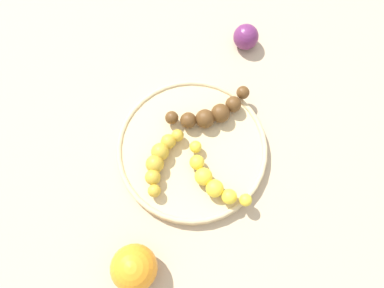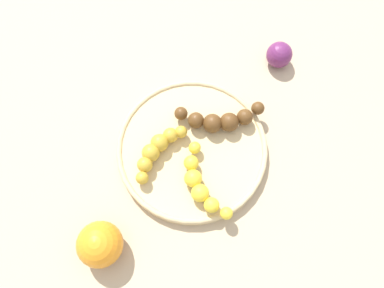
{
  "view_description": "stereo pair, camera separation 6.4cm",
  "coord_description": "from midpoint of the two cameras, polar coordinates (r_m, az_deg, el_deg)",
  "views": [
    {
      "loc": [
        0.12,
        -0.18,
        0.64
      ],
      "look_at": [
        0.0,
        0.0,
        0.04
      ],
      "focal_mm": 33.66,
      "sensor_mm": 36.0,
      "label": 1
    },
    {
      "loc": [
        0.17,
        -0.14,
        0.64
      ],
      "look_at": [
        0.0,
        0.0,
        0.04
      ],
      "focal_mm": 33.66,
      "sensor_mm": 36.0,
      "label": 2
    }
  ],
  "objects": [
    {
      "name": "banana_yellow",
      "position": [
        0.63,
        0.3,
        -6.11
      ],
      "size": [
        0.15,
        0.07,
        0.03
      ],
      "rotation": [
        0.0,
        0.0,
        4.46
      ],
      "color": "yellow",
      "rests_on": "fruit_bowl"
    },
    {
      "name": "orange_fruit",
      "position": [
        0.62,
        -12.28,
        -19.07
      ],
      "size": [
        0.08,
        0.08,
        0.08
      ],
      "primitive_type": "sphere",
      "color": "orange",
      "rests_on": "ground_plane"
    },
    {
      "name": "ground_plane",
      "position": [
        0.68,
        -2.69,
        -1.46
      ],
      "size": [
        2.4,
        2.4,
        0.0
      ],
      "primitive_type": "plane",
      "color": "tan"
    },
    {
      "name": "fruit_bowl",
      "position": [
        0.67,
        -2.73,
        -1.13
      ],
      "size": [
        0.28,
        0.28,
        0.02
      ],
      "color": "#D1B784",
      "rests_on": "ground_plane"
    },
    {
      "name": "banana_spotted",
      "position": [
        0.64,
        -7.91,
        -2.76
      ],
      "size": [
        0.06,
        0.13,
        0.03
      ],
      "rotation": [
        0.0,
        0.0,
        3.36
      ],
      "color": "gold",
      "rests_on": "fruit_bowl"
    },
    {
      "name": "banana_overripe",
      "position": [
        0.67,
        0.35,
        4.59
      ],
      "size": [
        0.11,
        0.14,
        0.04
      ],
      "rotation": [
        0.0,
        0.0,
        5.67
      ],
      "color": "#593819",
      "rests_on": "fruit_bowl"
    },
    {
      "name": "plum_purple",
      "position": [
        0.77,
        6.11,
        16.25
      ],
      "size": [
        0.05,
        0.05,
        0.05
      ],
      "primitive_type": "sphere",
      "color": "#662659",
      "rests_on": "ground_plane"
    }
  ]
}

